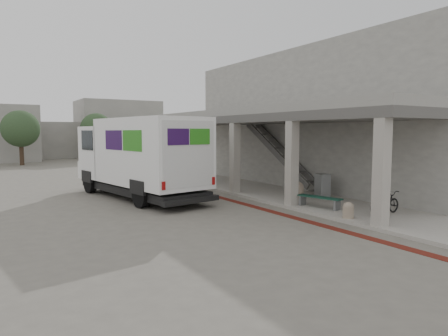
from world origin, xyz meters
TOP-DOWN VIEW (x-y plane):
  - ground at (0.00, 0.00)m, footprint 120.00×120.00m
  - bike_lane_stripe at (1.00, 2.00)m, footprint 0.35×40.00m
  - sidewalk at (4.00, 0.00)m, footprint 4.40×28.00m
  - transit_building at (6.83, 4.50)m, footprint 7.60×17.00m
  - distant_backdrop at (-2.84, 35.89)m, footprint 28.00×10.00m
  - tree_left at (-5.00, 28.00)m, footprint 3.20×3.20m
  - tree_mid at (2.00, 30.00)m, footprint 3.20×3.20m
  - tree_right at (10.00, 29.00)m, footprint 3.20×3.20m
  - fedex_truck at (-2.07, 5.86)m, footprint 3.75×8.48m
  - bench at (2.60, -0.48)m, footprint 0.78×1.80m
  - bollard_near at (2.10, -2.29)m, footprint 0.36×0.36m
  - bollard_far at (3.46, 1.62)m, footprint 0.46×0.46m
  - utility_cabinet at (4.41, 1.17)m, footprint 0.59×0.70m
  - bicycle_black at (3.64, -2.50)m, footprint 1.52×0.57m

SIDE VIEW (x-z plane):
  - ground at x=0.00m, z-range 0.00..0.00m
  - bike_lane_stripe at x=1.00m, z-range 0.00..0.01m
  - sidewalk at x=4.00m, z-range 0.00..0.12m
  - bollard_near at x=2.10m, z-range 0.12..0.66m
  - bench at x=2.60m, z-range 0.21..0.62m
  - bollard_far at x=3.46m, z-range 0.12..0.81m
  - bicycle_black at x=3.64m, z-range 0.12..0.91m
  - utility_cabinet at x=4.41m, z-range 0.12..1.12m
  - fedex_truck at x=-2.07m, z-range 0.11..3.61m
  - distant_backdrop at x=-2.84m, z-range -0.55..5.95m
  - tree_left at x=-5.00m, z-range 0.78..5.58m
  - tree_mid at x=2.00m, z-range 0.78..5.58m
  - tree_right at x=10.00m, z-range 0.78..5.58m
  - transit_building at x=6.83m, z-range -0.10..6.90m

